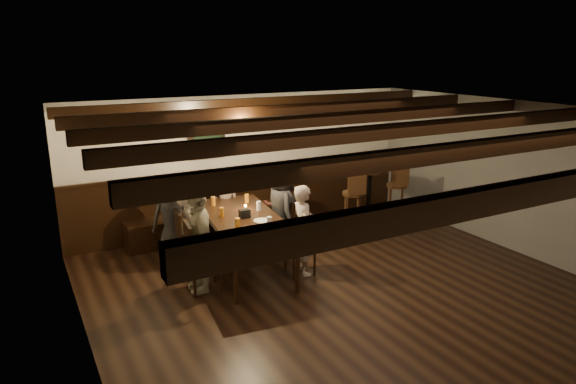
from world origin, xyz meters
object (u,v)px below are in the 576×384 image
dining_table (244,221)px  bar_stool_left (352,214)px  person_bench_centre (225,207)px  chair_left_far (203,269)px  chair_right_far (301,256)px  person_bench_left (172,218)px  chair_left_near (190,248)px  person_right_far (303,230)px  person_right_near (281,209)px  bar_stool_right (396,205)px  person_bench_right (280,205)px  person_left_near (187,224)px  high_top_table (369,190)px  chair_right_near (279,236)px  person_left_far (199,240)px

dining_table → bar_stool_left: bearing=15.5°
person_bench_centre → chair_left_far: bearing=64.4°
chair_right_far → person_bench_left: 2.14m
chair_left_far → chair_left_near: bearing=179.9°
chair_right_far → person_right_far: (0.03, -0.00, 0.39)m
dining_table → person_right_far: person_right_far is taller
person_right_near → bar_stool_right: 2.39m
chair_left_far → person_bench_right: (1.77, 1.14, 0.35)m
person_bench_centre → person_bench_left: bearing=9.5°
chair_left_near → person_right_far: 1.77m
bar_stool_left → dining_table: bearing=-156.9°
person_left_near → bar_stool_left: (2.86, -0.22, -0.22)m
chair_right_far → high_top_table: (2.02, 1.06, 0.48)m
chair_left_far → person_bench_right: bearing=129.8°
person_right_far → person_bench_right: bearing=-6.3°
dining_table → person_left_near: 0.88m
chair_right_far → person_bench_centre: bearing=25.6°
chair_right_near → bar_stool_left: (1.40, -0.04, 0.17)m
chair_left_far → person_left_near: person_left_near is taller
person_right_near → person_bench_right: bearing=-18.4°
chair_left_near → person_bench_left: 0.60m
chair_left_far → person_left_near: size_ratio=0.74×
dining_table → bar_stool_right: size_ratio=1.98×
high_top_table → person_left_far: bearing=-165.7°
chair_left_near → bar_stool_right: size_ratio=0.74×
dining_table → bar_stool_left: 2.22m
bar_stool_right → person_left_far: bearing=-145.7°
chair_right_near → person_right_near: (0.03, -0.00, 0.45)m
chair_right_far → bar_stool_left: 1.75m
chair_left_far → person_bench_right: person_bench_right is taller
dining_table → person_right_near: (0.80, 0.35, -0.03)m
bar_stool_left → person_bench_right: bearing=173.2°
chair_right_far → person_right_far: 0.40m
chair_right_near → high_top_table: 1.97m
person_bench_left → person_left_near: (0.09, -0.46, 0.03)m
person_right_near → bar_stool_right: (2.37, 0.02, -0.29)m
person_right_far → person_bench_left: bearing=50.7°
person_bench_centre → person_right_far: bearing=116.6°
person_right_near → bar_stool_left: size_ratio=1.24×
chair_left_far → person_right_far: person_right_far is taller
person_left_far → high_top_table: (3.47, 0.88, 0.04)m
person_bench_left → person_bench_right: 1.80m
chair_left_far → person_bench_right: size_ratio=0.75×
dining_table → person_bench_centre: (0.13, 1.04, -0.10)m
chair_right_near → person_right_far: 0.99m
person_bench_centre → high_top_table: size_ratio=1.15×
person_bench_centre → chair_left_near: bearing=39.9°
person_bench_left → bar_stool_right: size_ratio=1.08×
person_left_near → bar_stool_right: size_ratio=1.13×
dining_table → chair_right_far: size_ratio=2.60×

